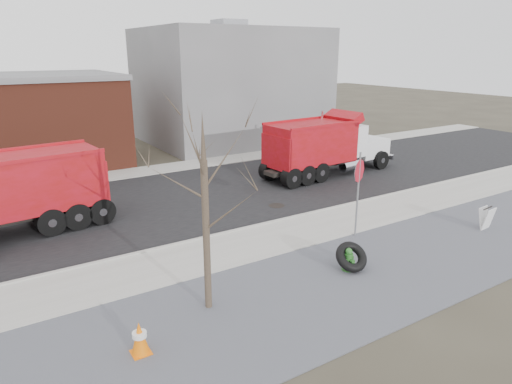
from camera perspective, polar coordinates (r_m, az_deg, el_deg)
ground at (r=15.94m, az=0.24°, el=-6.84°), size 120.00×120.00×0.00m
gravel_verge at (r=13.43m, az=8.46°, el=-11.89°), size 60.00×5.00×0.03m
sidewalk at (r=16.12m, az=-0.24°, el=-6.44°), size 60.00×2.50×0.06m
curb at (r=17.14m, az=-2.55°, el=-4.87°), size 60.00×0.15×0.11m
road at (r=21.17m, az=-8.95°, el=-0.82°), size 60.00×9.40×0.02m
far_sidewalk at (r=26.31m, az=-13.94°, el=2.51°), size 60.00×2.00×0.06m
building_grey at (r=34.72m, az=-3.25°, el=13.13°), size 12.00×10.00×8.00m
bare_tree at (r=11.19m, az=-6.44°, el=0.43°), size 3.20×3.20×5.20m
fire_hydrant at (r=14.46m, az=11.48°, el=-8.36°), size 0.43×0.42×0.76m
truck_tire at (r=14.46m, az=11.83°, el=-7.94°), size 1.17×1.10×0.89m
stop_sign at (r=16.51m, az=12.71°, el=1.40°), size 0.79×0.38×3.14m
sandwich_board at (r=19.29m, az=26.84°, el=-2.94°), size 0.66×0.45×0.87m
traffic_cone_far at (r=10.94m, az=-14.33°, el=-17.29°), size 0.42×0.42×0.82m
dump_truck_red_a at (r=24.83m, az=8.62°, el=5.91°), size 8.28×2.76×3.32m
dump_truck_red_b at (r=18.63m, az=-28.83°, el=0.09°), size 7.94×3.02×3.32m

